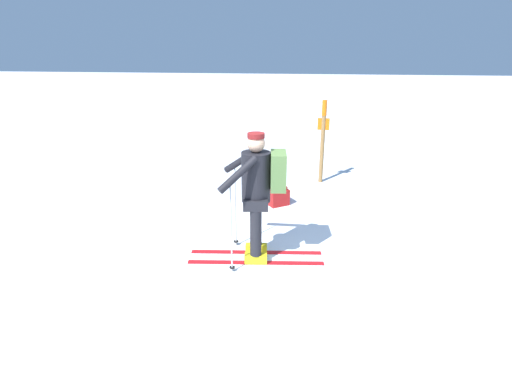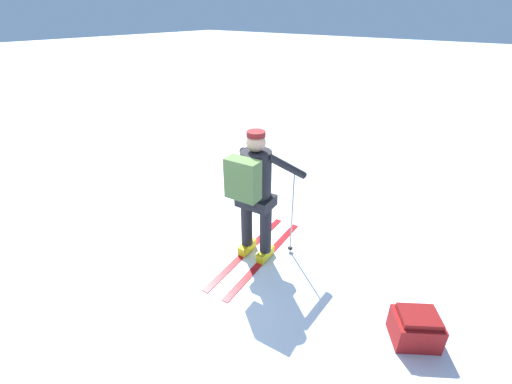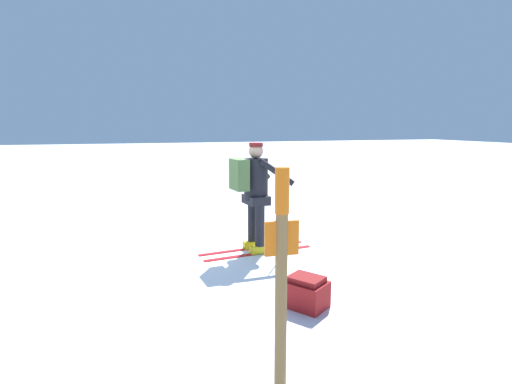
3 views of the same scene
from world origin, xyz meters
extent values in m
plane|color=white|center=(0.00, 0.00, 0.00)|extent=(80.00, 80.00, 0.00)
cube|color=red|center=(-0.35, -0.51, 0.01)|extent=(0.29, 1.83, 0.01)
cube|color=yellow|center=(-0.35, -0.51, 0.07)|extent=(0.14, 0.31, 0.12)
cylinder|color=black|center=(-0.35, -0.51, 0.49)|extent=(0.15, 0.15, 0.71)
cube|color=red|center=(-0.63, -0.55, 0.01)|extent=(0.29, 1.83, 0.01)
cube|color=yellow|center=(-0.63, -0.55, 0.07)|extent=(0.14, 0.31, 0.12)
cylinder|color=black|center=(-0.63, -0.55, 0.49)|extent=(0.15, 0.15, 0.71)
cube|color=black|center=(-0.49, -0.53, 0.84)|extent=(0.47, 0.36, 0.14)
cylinder|color=black|center=(-0.49, -0.53, 1.17)|extent=(0.37, 0.37, 0.65)
sphere|color=tan|center=(-0.49, -0.53, 1.61)|extent=(0.23, 0.23, 0.23)
cylinder|color=maroon|center=(-0.49, -0.53, 1.71)|extent=(0.22, 0.22, 0.06)
cube|color=#4C6B38|center=(-0.52, -0.25, 1.26)|extent=(0.41, 0.24, 0.48)
cylinder|color=#B2B7BC|center=(-0.09, -0.79, 0.61)|extent=(0.02, 0.02, 1.22)
cylinder|color=black|center=(-0.09, -0.79, 0.06)|extent=(0.07, 0.07, 0.01)
cylinder|color=black|center=(-0.16, -0.70, 1.30)|extent=(0.41, 0.48, 0.41)
cylinder|color=#B2B7BC|center=(-0.82, -0.87, 0.61)|extent=(0.02, 0.02, 1.22)
cylinder|color=black|center=(-0.82, -0.87, 0.06)|extent=(0.07, 0.07, 0.01)
cylinder|color=black|center=(-0.77, -0.77, 1.30)|extent=(0.32, 0.53, 0.41)
cube|color=maroon|center=(-2.57, -0.45, 0.15)|extent=(0.56, 0.54, 0.29)
cube|color=maroon|center=(-2.57, -0.45, 0.32)|extent=(0.46, 0.44, 0.06)
cylinder|color=olive|center=(-3.94, 0.40, 0.87)|extent=(0.09, 0.09, 1.73)
cylinder|color=orange|center=(-3.94, 0.40, 1.57)|extent=(0.10, 0.10, 0.31)
cube|color=orange|center=(-3.94, 0.40, 1.25)|extent=(0.04, 0.24, 0.24)
camera|label=1|loc=(4.32, 0.13, 2.74)|focal=28.00mm
camera|label=2|loc=(-2.78, 2.37, 2.95)|focal=24.00mm
camera|label=3|loc=(-6.38, 1.37, 2.01)|focal=28.00mm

